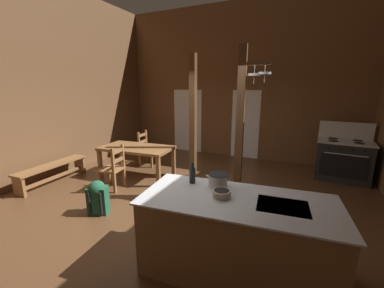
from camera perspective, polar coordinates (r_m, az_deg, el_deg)
name	(u,v)px	position (r m, az deg, el deg)	size (l,w,h in m)	color
ground_plane	(179,210)	(4.53, -3.18, -15.41)	(7.88, 8.19, 0.10)	brown
wall_back	(236,83)	(7.50, 10.53, 14.16)	(7.88, 0.14, 4.51)	brown
wall_left	(34,82)	(6.50, -33.69, 12.33)	(0.14, 8.19, 4.51)	brown
glazed_door_back_left	(188,121)	(8.06, -1.07, 5.54)	(1.00, 0.01, 2.05)	white
glazed_panel_back_right	(245,125)	(7.43, 12.63, 4.54)	(0.84, 0.01, 2.05)	white
kitchen_island	(236,236)	(2.99, 10.42, -20.80)	(2.24, 1.17, 0.93)	brown
stove_range	(343,159)	(6.63, 32.39, -3.12)	(1.19, 0.89, 1.32)	black
support_post_with_pot_rack	(241,121)	(4.50, 11.76, 5.50)	(0.57, 0.25, 2.86)	brown
support_post_center	(193,118)	(5.53, 0.23, 6.14)	(0.14, 0.14, 2.86)	brown
dining_table	(137,150)	(5.88, -13.11, -1.51)	(1.76, 1.01, 0.74)	brown
ladderback_chair_near_window	(147,149)	(6.78, -10.71, -1.16)	(0.47, 0.47, 0.95)	olive
ladderback_chair_by_post	(113,169)	(5.35, -18.37, -5.61)	(0.51, 0.51, 0.95)	olive
bench_along_left_wall	(53,170)	(6.29, -30.40, -5.32)	(0.45, 1.66, 0.44)	brown
backpack	(98,196)	(4.48, -21.61, -11.54)	(0.38, 0.37, 0.60)	#1E5138
stockpot_on_counter	(218,180)	(3.01, 6.25, -8.61)	(0.31, 0.24, 0.17)	silver
mixing_bowl_on_counter	(221,193)	(2.77, 7.06, -11.65)	(0.21, 0.21, 0.08)	#B2A893
bottle_tall_on_counter	(192,175)	(3.09, 0.08, -7.35)	(0.08, 0.08, 0.28)	#1E2328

